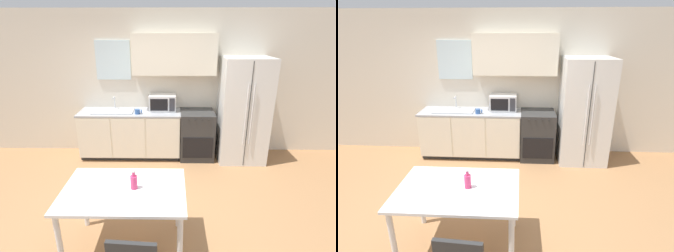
# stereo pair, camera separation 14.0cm
# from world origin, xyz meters

# --- Properties ---
(ground_plane) EXTENTS (12.00, 12.00, 0.00)m
(ground_plane) POSITION_xyz_m (0.00, 0.00, 0.00)
(ground_plane) COLOR #9E7047
(wall_back) EXTENTS (12.00, 0.38, 2.70)m
(wall_back) POSITION_xyz_m (0.05, 1.99, 1.44)
(wall_back) COLOR beige
(wall_back) RESTS_ON ground_plane
(kitchen_counter) EXTENTS (1.89, 0.62, 0.90)m
(kitchen_counter) POSITION_xyz_m (-0.42, 1.69, 0.45)
(kitchen_counter) COLOR #333333
(kitchen_counter) RESTS_ON ground_plane
(oven_range) EXTENTS (0.62, 0.65, 0.91)m
(oven_range) POSITION_xyz_m (0.84, 1.67, 0.45)
(oven_range) COLOR #2D2D2D
(oven_range) RESTS_ON ground_plane
(refrigerator) EXTENTS (0.85, 0.77, 1.90)m
(refrigerator) POSITION_xyz_m (1.66, 1.62, 0.95)
(refrigerator) COLOR silver
(refrigerator) RESTS_ON ground_plane
(kitchen_sink) EXTENTS (0.75, 0.41, 0.25)m
(kitchen_sink) POSITION_xyz_m (-0.73, 1.70, 0.91)
(kitchen_sink) COLOR #B7BABC
(kitchen_sink) RESTS_ON kitchen_counter
(microwave) EXTENTS (0.50, 0.35, 0.30)m
(microwave) POSITION_xyz_m (0.19, 1.79, 1.05)
(microwave) COLOR silver
(microwave) RESTS_ON kitchen_counter
(coffee_mug) EXTENTS (0.13, 0.09, 0.08)m
(coffee_mug) POSITION_xyz_m (-0.25, 1.55, 0.94)
(coffee_mug) COLOR #335999
(coffee_mug) RESTS_ON kitchen_counter
(dining_table) EXTENTS (1.27, 0.86, 0.78)m
(dining_table) POSITION_xyz_m (-0.13, -0.66, 0.67)
(dining_table) COLOR white
(dining_table) RESTS_ON ground_plane
(drink_bottle) EXTENTS (0.07, 0.07, 0.21)m
(drink_bottle) POSITION_xyz_m (-0.03, -0.65, 0.86)
(drink_bottle) COLOR #DB386B
(drink_bottle) RESTS_ON dining_table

